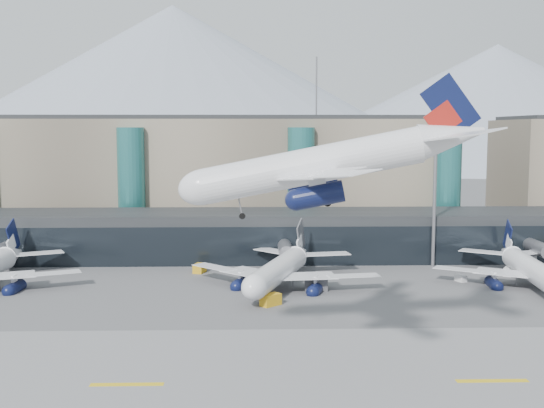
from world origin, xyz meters
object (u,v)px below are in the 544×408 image
at_px(veh_g, 461,278).
at_px(hero_jet, 341,152).
at_px(veh_d, 509,272).
at_px(jet_parked_right, 526,260).
at_px(veh_b, 200,268).
at_px(veh_c, 316,284).
at_px(lightmast_mid, 435,195).
at_px(jet_parked_mid, 283,261).
at_px(veh_h, 271,300).

bearing_deg(veh_g, hero_jet, -55.96).
bearing_deg(veh_d, jet_parked_right, -142.57).
height_order(veh_b, veh_c, veh_c).
distance_m(lightmast_mid, jet_parked_mid, 36.28).
bearing_deg(veh_g, jet_parked_right, 57.44).
bearing_deg(jet_parked_right, veh_c, 101.86).
bearing_deg(veh_b, lightmast_mid, -67.56).
height_order(lightmast_mid, veh_d, lightmast_mid).
xyz_separation_m(hero_jet, veh_d, (38.51, 50.06, -24.24)).
bearing_deg(jet_parked_right, veh_h, 112.28).
relative_size(jet_parked_right, veh_h, 10.51).
xyz_separation_m(veh_d, veh_g, (-10.55, -4.68, -0.18)).
bearing_deg(hero_jet, jet_parked_mid, 100.29).
xyz_separation_m(lightmast_mid, veh_b, (-46.69, -4.89, -13.56)).
relative_size(jet_parked_right, veh_b, 11.65).
relative_size(veh_g, veh_h, 0.63).
relative_size(hero_jet, jet_parked_right, 1.04).
bearing_deg(veh_h, hero_jet, -118.16).
relative_size(jet_parked_mid, veh_b, 12.28).
relative_size(jet_parked_mid, jet_parked_right, 1.05).
distance_m(lightmast_mid, veh_d, 20.40).
relative_size(lightmast_mid, veh_h, 7.78).
distance_m(jet_parked_mid, veh_d, 43.68).
bearing_deg(jet_parked_mid, hero_jet, -155.86).
distance_m(veh_d, veh_h, 50.07).
bearing_deg(jet_parked_mid, veh_c, -109.25).
bearing_deg(veh_b, veh_h, -135.96).
xyz_separation_m(lightmast_mid, veh_c, (-25.52, -20.20, -13.34)).
height_order(hero_jet, veh_c, hero_jet).
bearing_deg(hero_jet, lightmast_mid, 70.31).
height_order(hero_jet, veh_h, hero_jet).
xyz_separation_m(hero_jet, veh_c, (0.98, 39.15, -23.95)).
height_order(jet_parked_mid, veh_d, jet_parked_mid).
xyz_separation_m(hero_jet, jet_parked_mid, (-4.49, 43.34, -20.60)).
xyz_separation_m(veh_b, veh_c, (21.17, -15.31, 0.22)).
xyz_separation_m(veh_c, veh_h, (-8.06, -9.80, -0.17)).
distance_m(jet_parked_mid, veh_c, 7.67).
xyz_separation_m(jet_parked_mid, veh_g, (32.46, 2.03, -3.82)).
relative_size(lightmast_mid, veh_d, 9.24).
height_order(hero_jet, jet_parked_right, hero_jet).
xyz_separation_m(jet_parked_mid, veh_b, (-15.70, 11.12, -3.57)).
distance_m(hero_jet, veh_b, 62.91).
relative_size(lightmast_mid, jet_parked_mid, 0.70).
distance_m(lightmast_mid, jet_parked_right, 22.55).
height_order(jet_parked_mid, jet_parked_right, jet_parked_mid).
relative_size(hero_jet, jet_parked_mid, 0.98).
bearing_deg(veh_b, hero_jet, -143.19).
xyz_separation_m(lightmast_mid, veh_h, (-33.58, -30.00, -13.51)).
distance_m(lightmast_mid, hero_jet, 65.86).
bearing_deg(veh_h, jet_parked_right, -24.42).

